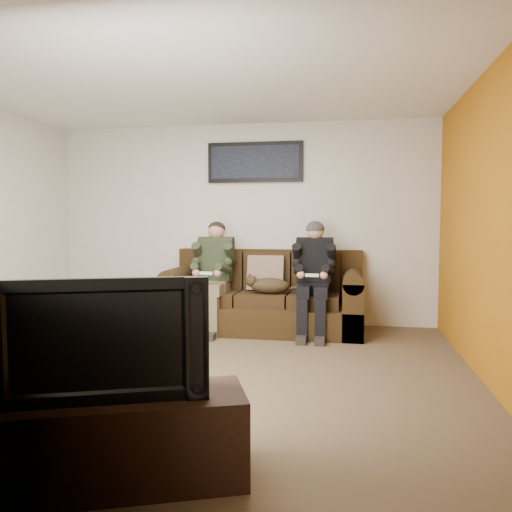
% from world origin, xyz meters
% --- Properties ---
extents(floor, '(5.00, 5.00, 0.00)m').
position_xyz_m(floor, '(0.00, 0.00, 0.00)').
color(floor, brown).
rests_on(floor, ground).
extents(ceiling, '(5.00, 5.00, 0.00)m').
position_xyz_m(ceiling, '(0.00, 0.00, 2.60)').
color(ceiling, silver).
rests_on(ceiling, ground).
extents(wall_back, '(5.00, 0.00, 5.00)m').
position_xyz_m(wall_back, '(0.00, 2.25, 1.30)').
color(wall_back, beige).
rests_on(wall_back, ground).
extents(wall_front, '(5.00, 0.00, 5.00)m').
position_xyz_m(wall_front, '(0.00, -2.25, 1.30)').
color(wall_front, beige).
rests_on(wall_front, ground).
extents(wall_right, '(0.00, 4.50, 4.50)m').
position_xyz_m(wall_right, '(2.50, 0.00, 1.30)').
color(wall_right, beige).
rests_on(wall_right, ground).
extents(accent_wall_right, '(0.00, 4.50, 4.50)m').
position_xyz_m(accent_wall_right, '(2.49, 0.00, 1.30)').
color(accent_wall_right, '#B16711').
rests_on(accent_wall_right, ground).
extents(sofa, '(2.37, 1.02, 0.97)m').
position_xyz_m(sofa, '(0.37, 1.83, 0.37)').
color(sofa, '#31210E').
rests_on(sofa, ground).
extents(throw_pillow, '(0.45, 0.22, 0.45)m').
position_xyz_m(throw_pillow, '(0.37, 1.88, 0.69)').
color(throw_pillow, '#806754').
rests_on(throw_pillow, sofa).
extents(throw_blanket, '(0.48, 0.24, 0.09)m').
position_xyz_m(throw_blanket, '(-0.35, 2.13, 0.97)').
color(throw_blanket, '#C3AE8F').
rests_on(throw_blanket, sofa).
extents(person_left, '(0.51, 0.87, 1.33)m').
position_xyz_m(person_left, '(-0.24, 1.64, 0.76)').
color(person_left, brown).
rests_on(person_left, sofa).
extents(person_right, '(0.51, 0.86, 1.34)m').
position_xyz_m(person_right, '(0.99, 1.64, 0.76)').
color(person_right, black).
rests_on(person_right, sofa).
extents(cat, '(0.66, 0.26, 0.24)m').
position_xyz_m(cat, '(0.45, 1.61, 0.57)').
color(cat, '#4A361D').
rests_on(cat, sofa).
extents(framed_poster, '(1.25, 0.05, 0.52)m').
position_xyz_m(framed_poster, '(0.17, 2.22, 2.10)').
color(framed_poster, black).
rests_on(framed_poster, wall_back).
extents(tv_stand, '(1.51, 0.95, 0.45)m').
position_xyz_m(tv_stand, '(0.16, -1.95, 0.23)').
color(tv_stand, black).
rests_on(tv_stand, ground).
extents(television, '(1.04, 0.51, 0.61)m').
position_xyz_m(television, '(0.16, -1.95, 0.76)').
color(television, black).
rests_on(television, tv_stand).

